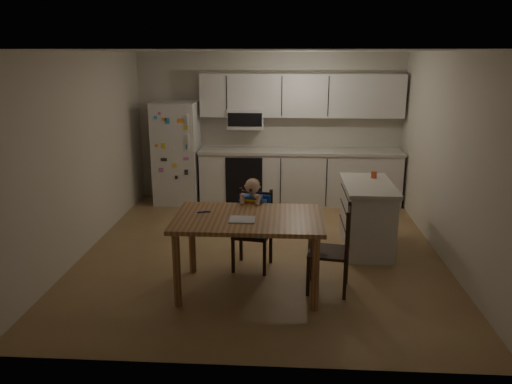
{
  "coord_description": "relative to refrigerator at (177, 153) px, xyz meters",
  "views": [
    {
      "loc": [
        0.3,
        -6.04,
        2.47
      ],
      "look_at": [
        -0.04,
        -0.53,
        0.93
      ],
      "focal_mm": 35.0,
      "sensor_mm": 36.0,
      "label": 1
    }
  ],
  "objects": [
    {
      "name": "dining_table",
      "position": [
        1.47,
        -3.28,
        -0.13
      ],
      "size": [
        1.55,
        0.99,
        0.83
      ],
      "color": "brown",
      "rests_on": "ground"
    },
    {
      "name": "kitchen_run",
      "position": [
        2.05,
        0.09,
        0.03
      ],
      "size": [
        3.37,
        0.62,
        2.15
      ],
      "color": "silver",
      "rests_on": "ground"
    },
    {
      "name": "kitchen_island",
      "position": [
        2.9,
        -1.98,
        -0.41
      ],
      "size": [
        0.62,
        1.18,
        0.87
      ],
      "color": "silver",
      "rests_on": "ground"
    },
    {
      "name": "napkin",
      "position": [
        1.41,
        -3.39,
        -0.02
      ],
      "size": [
        0.26,
        0.23,
        0.01
      ],
      "primitive_type": "cube",
      "color": "#B4B5BA",
      "rests_on": "dining_table"
    },
    {
      "name": "red_cup",
      "position": [
        3.01,
        -1.68,
        0.07
      ],
      "size": [
        0.07,
        0.07,
        0.09
      ],
      "primitive_type": "cylinder",
      "color": "#D55029",
      "rests_on": "kitchen_island"
    },
    {
      "name": "toddler_spoon",
      "position": [
        0.97,
        -3.17,
        -0.01
      ],
      "size": [
        0.12,
        0.06,
        0.02
      ],
      "primitive_type": "cylinder",
      "rotation": [
        0.0,
        1.57,
        0.35
      ],
      "color": "#144AB1",
      "rests_on": "dining_table"
    },
    {
      "name": "refrigerator",
      "position": [
        0.0,
        0.0,
        0.0
      ],
      "size": [
        0.72,
        0.7,
        1.7
      ],
      "primitive_type": "cube",
      "color": "silver",
      "rests_on": "ground"
    },
    {
      "name": "chair_side",
      "position": [
        2.41,
        -3.24,
        -0.31
      ],
      "size": [
        0.48,
        0.48,
        0.95
      ],
      "rotation": [
        0.0,
        0.0,
        -1.73
      ],
      "color": "black",
      "rests_on": "ground"
    },
    {
      "name": "chair_booster",
      "position": [
        1.47,
        -2.66,
        -0.19
      ],
      "size": [
        0.47,
        0.47,
        1.09
      ],
      "rotation": [
        0.0,
        0.0,
        -0.16
      ],
      "color": "black",
      "rests_on": "ground"
    },
    {
      "name": "room",
      "position": [
        1.55,
        -1.67,
        0.4
      ],
      "size": [
        4.52,
        5.01,
        2.51
      ],
      "color": "olive",
      "rests_on": "ground"
    }
  ]
}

